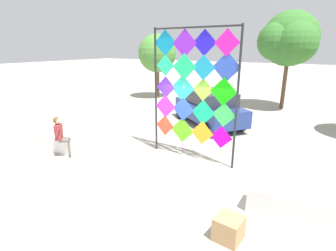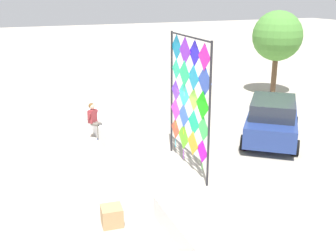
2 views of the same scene
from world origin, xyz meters
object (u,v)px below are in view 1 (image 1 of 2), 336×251
Objects in this scene: cardboard_box_large at (229,228)px; tree_far_right at (290,40)px; kite_display_rack at (193,87)px; parked_car at (210,108)px; tree_broadleaf at (158,53)px; seated_vendor at (62,134)px.

tree_far_right reaches higher than cardboard_box_large.
parked_car is at bearing 104.52° from kite_display_rack.
seated_vendor is at bearing -73.63° from tree_broadleaf.
tree_broadleaf is (-3.23, 11.00, 2.42)m from seated_vendor.
seated_vendor reaches higher than cardboard_box_large.
tree_broadleaf is at bearing 142.49° from parked_car.
kite_display_rack reaches higher than seated_vendor.
tree_far_right is (2.55, 5.39, 3.22)m from parked_car.
seated_vendor is 0.25× the size of tree_far_right.
parked_car is at bearing -37.51° from tree_broadleaf.
kite_display_rack reaches higher than cardboard_box_large.
tree_far_right is at bearing 64.70° from parked_car.
cardboard_box_large is at bearing -64.71° from parked_car.
kite_display_rack is at bearing 126.67° from cardboard_box_large.
cardboard_box_large is 15.64m from tree_broadleaf.
seated_vendor is at bearing -114.43° from tree_far_right.
tree_broadleaf reaches higher than seated_vendor.
parked_car reaches higher than seated_vendor.
tree_broadleaf is 0.81× the size of tree_far_right.
parked_car is 7.98m from tree_broadleaf.
tree_broadleaf is (-9.53, 12.03, 3.02)m from cardboard_box_large.
tree_far_right reaches higher than parked_car.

